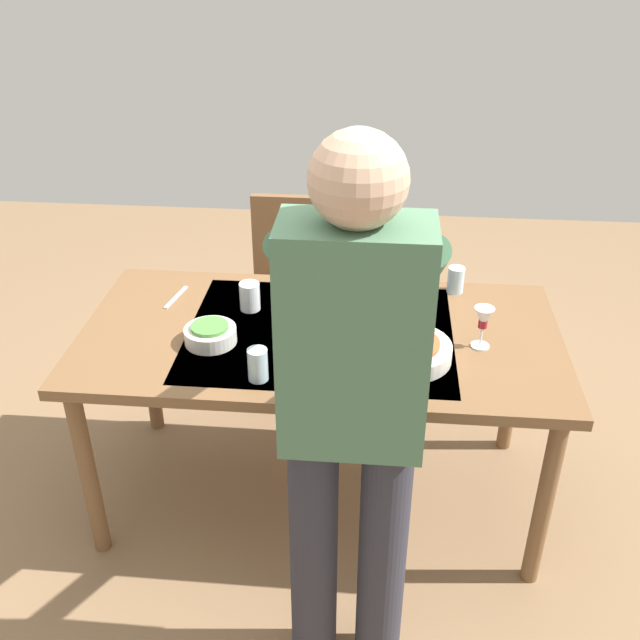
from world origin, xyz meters
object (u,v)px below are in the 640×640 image
Objects in this scene: wine_glass_left at (483,320)px; side_bowl_salad at (210,334)px; person_server at (352,407)px; water_cup_near_left at (258,365)px; wine_glass_right at (380,286)px; serving_bowl_pasta at (407,350)px; chair_near at (293,282)px; dining_table at (320,350)px; wine_bottle at (315,321)px; water_cup_near_right at (456,280)px; water_cup_far_left at (250,296)px; dinner_plate_near at (322,294)px.

side_bowl_salad is (0.92, 0.05, -0.07)m from wine_glass_left.
person_server reaches higher than water_cup_near_left.
water_cup_near_left is at bearing 51.46° from wine_glass_right.
person_server reaches higher than serving_bowl_pasta.
chair_near is 0.96m from side_bowl_salad.
water_cup_near_left is (0.38, 0.47, -0.05)m from wine_glass_right.
wine_glass_right is at bearing -94.00° from person_server.
person_server is at bearing 101.85° from dining_table.
wine_bottle is 1.64× the size of side_bowl_salad.
dining_table is 9.43× the size of side_bowl_salad.
chair_near is at bearing -76.21° from dining_table.
wine_glass_right is at bearing -127.53° from wine_bottle.
wine_glass_left reaches higher than side_bowl_salad.
wine_bottle is at bearing 52.47° from wine_glass_right.
chair_near is at bearing -78.30° from wine_bottle.
side_bowl_salad is at bearing -3.55° from serving_bowl_pasta.
wine_bottle is 0.69m from water_cup_near_right.
person_server is (-0.34, 1.50, 0.43)m from chair_near.
serving_bowl_pasta is (0.19, 0.49, -0.02)m from water_cup_near_right.
water_cup_near_left is (0.32, -0.39, -0.15)m from person_server.
dining_table is 0.33m from water_cup_far_left.
wine_bottle is 1.29× the size of dinner_plate_near.
dinner_plate_near is (-0.26, -0.13, -0.05)m from water_cup_far_left.
serving_bowl_pasta is at bearing 127.78° from dinner_plate_near.
wine_glass_left is 0.28m from serving_bowl_pasta.
serving_bowl_pasta is (-0.30, 0.14, 0.11)m from dining_table.
water_cup_near_right reaches higher than dinner_plate_near.
side_bowl_salad reaches higher than dining_table.
wine_glass_right is (-0.20, -0.17, 0.18)m from dining_table.
serving_bowl_pasta is at bearing -105.92° from person_server.
side_bowl_salad reaches higher than dinner_plate_near.
person_server reaches higher than side_bowl_salad.
wine_bottle is at bearing 91.32° from dinner_plate_near.
wine_glass_right is 0.26m from dinner_plate_near.
wine_glass_left is 0.41m from wine_glass_right.
side_bowl_salad is at bearing 27.45° from water_cup_near_right.
side_bowl_salad is at bearing 14.88° from dining_table.
serving_bowl_pasta is at bearing 20.73° from wine_glass_left.
water_cup_near_right is 0.34× the size of serving_bowl_pasta.
person_server is at bearing 99.56° from dinner_plate_near.
wine_glass_right reaches higher than water_cup_near_left.
wine_bottle is 1.96× the size of wine_glass_left.
water_cup_near_right is (-0.35, -1.04, -0.15)m from person_server.
water_cup_far_left is at bearing -26.25° from serving_bowl_pasta.
serving_bowl_pasta is (-0.31, 0.03, -0.08)m from wine_bottle.
serving_bowl_pasta and side_bowl_salad have the same top height.
wine_bottle is at bearing -75.23° from person_server.
wine_glass_left is (-0.55, 0.04, 0.18)m from dining_table.
wine_glass_left is 1.37× the size of water_cup_near_left.
dinner_plate_near is (0.16, -0.96, -0.20)m from person_server.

